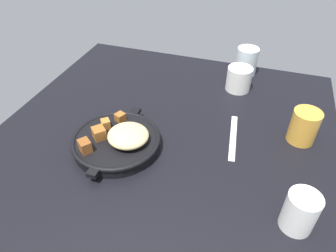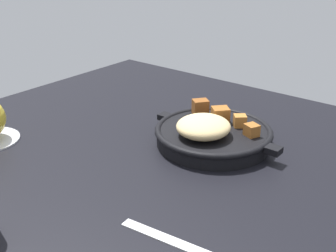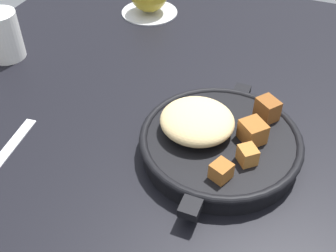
# 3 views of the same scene
# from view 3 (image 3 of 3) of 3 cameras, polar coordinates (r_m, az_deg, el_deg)

# --- Properties ---
(ground_plane) EXTENTS (1.10, 0.90, 0.02)m
(ground_plane) POSITION_cam_3_polar(r_m,az_deg,el_deg) (0.63, -1.82, -2.03)
(ground_plane) COLOR black
(cast_iron_skillet) EXTENTS (0.27, 0.22, 0.07)m
(cast_iron_skillet) POSITION_cam_3_polar(r_m,az_deg,el_deg) (0.58, 6.70, -2.08)
(cast_iron_skillet) COLOR black
(cast_iron_skillet) RESTS_ON ground_plane
(saucer_plate) EXTENTS (0.12, 0.12, 0.01)m
(saucer_plate) POSITION_cam_3_polar(r_m,az_deg,el_deg) (0.94, -2.54, 15.33)
(saucer_plate) COLOR #B7BABF
(saucer_plate) RESTS_ON ground_plane
(white_creamer_pitcher) EXTENTS (0.06, 0.06, 0.09)m
(white_creamer_pitcher) POSITION_cam_3_polar(r_m,az_deg,el_deg) (0.82, -21.62, 11.40)
(white_creamer_pitcher) COLOR white
(white_creamer_pitcher) RESTS_ON ground_plane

